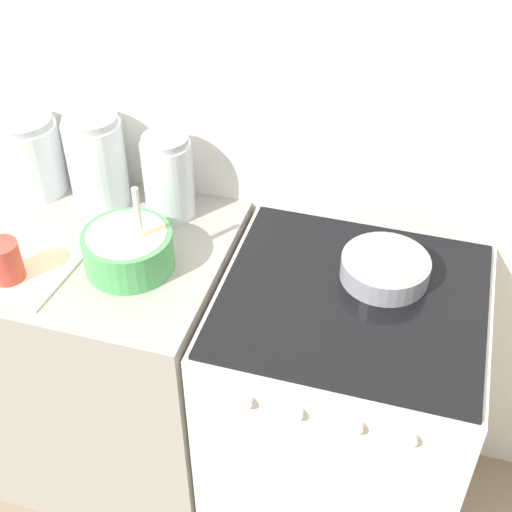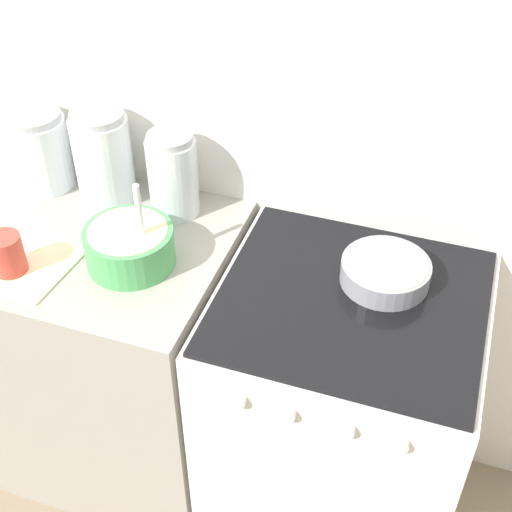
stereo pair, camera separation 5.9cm
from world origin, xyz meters
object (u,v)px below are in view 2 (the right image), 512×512
Objects in this scene: storage_jar_right at (173,180)px; tin_can at (7,255)px; storage_jar_left at (40,155)px; storage_jar_middle at (104,162)px; baking_pan at (385,271)px; stove at (338,415)px; mixing_bowl at (130,244)px.

storage_jar_right is 2.19× the size of tin_can.
storage_jar_left is 0.86× the size of storage_jar_middle.
storage_jar_left is at bearing 180.00° from storage_jar_right.
baking_pan is 0.82× the size of storage_jar_middle.
baking_pan is 0.92m from tin_can.
storage_jar_left is at bearing 109.31° from tin_can.
stove is 8.18× the size of tin_can.
baking_pan is at bearing -7.37° from storage_jar_middle.
tin_can is at bearing -127.61° from storage_jar_right.
mixing_bowl reaches higher than stove.
storage_jar_middle is 2.44× the size of tin_can.
storage_jar_middle reaches higher than storage_jar_right.
stove is 3.73× the size of storage_jar_right.
storage_jar_middle is 0.38m from tin_can.
mixing_bowl is at bearing 25.68° from tin_can.
mixing_bowl is at bearing -175.37° from stove.
stove is 0.75m from mixing_bowl.
baking_pan is at bearing -9.85° from storage_jar_right.
storage_jar_middle is at bearing 0.00° from storage_jar_left.
storage_jar_left reaches higher than stove.
stove is at bearing -11.47° from storage_jar_left.
tin_can is (0.13, -0.37, -0.04)m from storage_jar_left.
tin_can is (-0.08, -0.37, -0.06)m from storage_jar_middle.
storage_jar_left is (-1.01, 0.10, 0.06)m from baking_pan.
baking_pan is 0.61m from storage_jar_right.
storage_jar_left is 2.09× the size of tin_can.
mixing_bowl is 0.24m from storage_jar_right.
stove is at bearing 11.89° from tin_can.
tin_can is at bearing -163.46° from baking_pan.
storage_jar_right is at bearing 170.15° from baking_pan.
storage_jar_left reaches higher than tin_can.
storage_jar_right reaches higher than tin_can.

